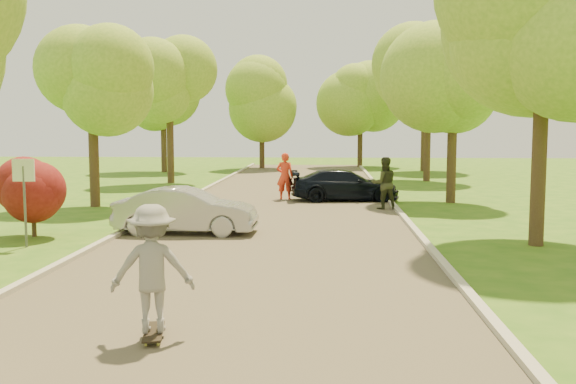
% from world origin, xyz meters
% --- Properties ---
extents(ground, '(100.00, 100.00, 0.00)m').
position_xyz_m(ground, '(0.00, 0.00, 0.00)').
color(ground, '#2E6117').
rests_on(ground, ground).
extents(road, '(8.00, 60.00, 0.01)m').
position_xyz_m(road, '(0.00, 8.00, 0.01)').
color(road, '#4C4438').
rests_on(road, ground).
extents(curb_left, '(0.18, 60.00, 0.12)m').
position_xyz_m(curb_left, '(-4.05, 8.00, 0.06)').
color(curb_left, '#B2AD9E').
rests_on(curb_left, ground).
extents(curb_right, '(0.18, 60.00, 0.12)m').
position_xyz_m(curb_right, '(4.05, 8.00, 0.06)').
color(curb_right, '#B2AD9E').
rests_on(curb_right, ground).
extents(street_sign, '(0.55, 0.06, 2.17)m').
position_xyz_m(street_sign, '(-5.80, 4.00, 1.56)').
color(street_sign, '#59595E').
rests_on(street_sign, ground).
extents(red_shrub, '(1.70, 1.70, 1.95)m').
position_xyz_m(red_shrub, '(-6.30, 5.50, 1.10)').
color(red_shrub, '#382619').
rests_on(red_shrub, ground).
extents(tree_l_midb, '(4.30, 4.20, 6.62)m').
position_xyz_m(tree_l_midb, '(-6.81, 12.00, 4.59)').
color(tree_l_midb, '#382619').
rests_on(tree_l_midb, ground).
extents(tree_l_far, '(4.92, 4.80, 7.79)m').
position_xyz_m(tree_l_far, '(-6.39, 22.00, 5.47)').
color(tree_l_far, '#382619').
rests_on(tree_l_far, ground).
extents(tree_r_mida, '(5.13, 5.00, 7.95)m').
position_xyz_m(tree_r_mida, '(7.02, 5.00, 5.54)').
color(tree_r_mida, '#382619').
rests_on(tree_r_mida, ground).
extents(tree_r_midb, '(4.51, 4.40, 7.01)m').
position_xyz_m(tree_r_midb, '(6.60, 14.00, 4.88)').
color(tree_r_midb, '#382619').
rests_on(tree_r_midb, ground).
extents(tree_r_far, '(5.33, 5.20, 8.34)m').
position_xyz_m(tree_r_far, '(7.23, 24.00, 5.83)').
color(tree_r_far, '#382619').
rests_on(tree_r_far, ground).
extents(tree_bg_a, '(5.12, 5.00, 7.72)m').
position_xyz_m(tree_bg_a, '(-8.78, 30.00, 5.31)').
color(tree_bg_a, '#382619').
rests_on(tree_bg_a, ground).
extents(tree_bg_b, '(5.12, 5.00, 7.95)m').
position_xyz_m(tree_bg_b, '(8.22, 32.00, 5.54)').
color(tree_bg_b, '#382619').
rests_on(tree_bg_b, ground).
extents(tree_bg_c, '(4.92, 4.80, 7.33)m').
position_xyz_m(tree_bg_c, '(-2.79, 34.00, 5.02)').
color(tree_bg_c, '#382619').
rests_on(tree_bg_c, ground).
extents(tree_bg_d, '(5.12, 5.00, 7.72)m').
position_xyz_m(tree_bg_d, '(4.22, 36.00, 5.31)').
color(tree_bg_d, '#382619').
rests_on(tree_bg_d, ground).
extents(silver_sedan, '(3.90, 1.40, 1.28)m').
position_xyz_m(silver_sedan, '(-2.30, 6.21, 0.64)').
color(silver_sedan, '#9D9DA2').
rests_on(silver_sedan, ground).
extents(dark_sedan, '(4.45, 2.19, 1.25)m').
position_xyz_m(dark_sedan, '(2.30, 14.42, 0.62)').
color(dark_sedan, black).
rests_on(dark_sedan, ground).
extents(longboard, '(0.42, 0.95, 0.11)m').
position_xyz_m(longboard, '(-0.83, -2.56, 0.10)').
color(longboard, black).
rests_on(longboard, ground).
extents(skateboarder, '(1.26, 0.87, 1.78)m').
position_xyz_m(skateboarder, '(-0.83, -2.56, 1.01)').
color(skateboarder, gray).
rests_on(skateboarder, longboard).
extents(person_striped, '(0.73, 0.51, 1.90)m').
position_xyz_m(person_striped, '(-0.11, 14.62, 0.95)').
color(person_striped, red).
rests_on(person_striped, ground).
extents(person_olive, '(1.01, 0.84, 1.87)m').
position_xyz_m(person_olive, '(3.63, 11.80, 0.94)').
color(person_olive, '#2B301D').
rests_on(person_olive, ground).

